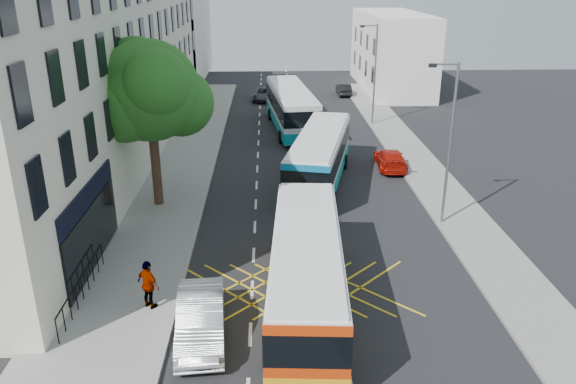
{
  "coord_description": "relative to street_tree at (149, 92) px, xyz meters",
  "views": [
    {
      "loc": [
        -2.48,
        -13.7,
        11.96
      ],
      "look_at": [
        -1.56,
        11.18,
        2.2
      ],
      "focal_mm": 35.0,
      "sensor_mm": 36.0,
      "label": 1
    }
  ],
  "objects": [
    {
      "name": "terrace_far",
      "position": [
        -5.49,
        40.03,
        -1.29
      ],
      "size": [
        8.0,
        20.0,
        10.0
      ],
      "primitive_type": "cube",
      "color": "silver",
      "rests_on": "ground"
    },
    {
      "name": "building_right",
      "position": [
        19.51,
        33.03,
        -2.29
      ],
      "size": [
        6.0,
        18.0,
        8.0
      ],
      "primitive_type": "cube",
      "color": "silver",
      "rests_on": "ground"
    },
    {
      "name": "lamp_far",
      "position": [
        14.71,
        17.03,
        -1.68
      ],
      "size": [
        1.45,
        0.15,
        8.0
      ],
      "color": "slate",
      "rests_on": "pavement_right"
    },
    {
      "name": "pavement_left",
      "position": [
        0.01,
        0.03,
        -6.22
      ],
      "size": [
        5.0,
        70.0,
        0.15
      ],
      "primitive_type": "cube",
      "color": "gray",
      "rests_on": "ground"
    },
    {
      "name": "distant_car_grey",
      "position": [
        5.74,
        27.21,
        -5.68
      ],
      "size": [
        2.51,
        4.6,
        1.22
      ],
      "primitive_type": "imported",
      "rotation": [
        0.0,
        0.0,
        -0.11
      ],
      "color": "#3A3D42",
      "rests_on": "ground"
    },
    {
      "name": "railings",
      "position": [
        -1.19,
        -9.67,
        -5.57
      ],
      "size": [
        0.08,
        5.6,
        1.14
      ],
      "primitive_type": null,
      "color": "black",
      "rests_on": "pavement_left"
    },
    {
      "name": "red_hatchback",
      "position": [
        14.01,
        5.91,
        -5.67
      ],
      "size": [
        1.96,
        4.38,
        1.25
      ],
      "primitive_type": "imported",
      "rotation": [
        0.0,
        0.0,
        3.09
      ],
      "color": "#B71507",
      "rests_on": "ground"
    },
    {
      "name": "pavement_right",
      "position": [
        16.01,
        0.03,
        -6.22
      ],
      "size": [
        3.0,
        70.0,
        0.15
      ],
      "primitive_type": "cube",
      "color": "gray",
      "rests_on": "ground"
    },
    {
      "name": "terrace_main",
      "position": [
        -5.49,
        9.52,
        0.46
      ],
      "size": [
        8.3,
        45.0,
        13.5
      ],
      "color": "beige",
      "rests_on": "ground"
    },
    {
      "name": "distant_car_dark",
      "position": [
        14.01,
        29.42,
        -5.69
      ],
      "size": [
        1.31,
        3.66,
        1.2
      ],
      "primitive_type": "imported",
      "rotation": [
        0.0,
        0.0,
        3.15
      ],
      "color": "black",
      "rests_on": "ground"
    },
    {
      "name": "lamp_near",
      "position": [
        14.71,
        -2.97,
        -1.68
      ],
      "size": [
        1.45,
        0.15,
        8.0
      ],
      "color": "slate",
      "rests_on": "pavement_right"
    },
    {
      "name": "bus_far",
      "position": [
        7.94,
        15.98,
        -4.51
      ],
      "size": [
        3.97,
        12.22,
        3.38
      ],
      "rotation": [
        0.0,
        0.0,
        0.1
      ],
      "color": "silver",
      "rests_on": "ground"
    },
    {
      "name": "parked_car_silver",
      "position": [
        3.61,
        -12.05,
        -5.54
      ],
      "size": [
        1.97,
        4.7,
        1.51
      ],
      "primitive_type": "imported",
      "rotation": [
        0.0,
        0.0,
        0.08
      ],
      "color": "#B1B5B9",
      "rests_on": "ground"
    },
    {
      "name": "bus_near",
      "position": [
        7.4,
        -10.3,
        -4.67
      ],
      "size": [
        3.24,
        11.07,
        3.07
      ],
      "rotation": [
        0.0,
        0.0,
        -0.06
      ],
      "color": "silver",
      "rests_on": "ground"
    },
    {
      "name": "bus_mid",
      "position": [
        9.13,
        3.3,
        -4.65
      ],
      "size": [
        4.99,
        11.36,
        3.11
      ],
      "rotation": [
        0.0,
        0.0,
        -0.23
      ],
      "color": "silver",
      "rests_on": "ground"
    },
    {
      "name": "pedestrian_far",
      "position": [
        1.51,
        -10.31,
        -5.17
      ],
      "size": [
        1.18,
        1.08,
        1.94
      ],
      "primitive_type": "imported",
      "rotation": [
        0.0,
        0.0,
        2.46
      ],
      "color": "gray",
      "rests_on": "pavement_left"
    },
    {
      "name": "street_tree",
      "position": [
        0.0,
        0.0,
        0.0
      ],
      "size": [
        6.3,
        5.7,
        8.8
      ],
      "color": "#382619",
      "rests_on": "pavement_left"
    }
  ]
}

